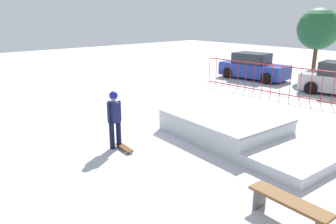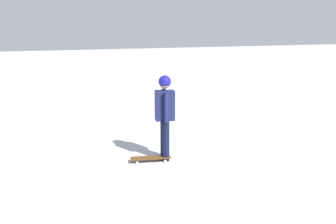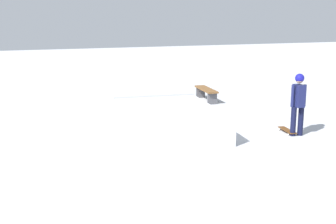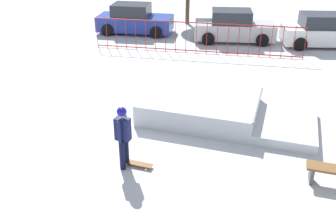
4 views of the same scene
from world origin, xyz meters
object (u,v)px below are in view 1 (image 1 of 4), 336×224
skateboard (124,148)px  park_bench (289,205)px  skater (114,115)px  parked_car_blue (253,67)px  skate_ramp (235,130)px  distant_tree (318,29)px

skateboard → park_bench: park_bench is taller
skater → parked_car_blue: (-3.83, 12.42, -0.28)m
skate_ramp → park_bench: 4.37m
park_bench → parked_car_blue: bearing=127.4°
skateboard → parked_car_blue: size_ratio=0.19×
skate_ramp → skater: (-1.91, -3.21, 0.69)m
park_bench → parked_car_blue: parked_car_blue is taller
skate_ramp → skateboard: 3.52m
skater → parked_car_blue: bearing=-67.0°
park_bench → parked_car_blue: 15.05m
skateboard → park_bench: 5.01m
skater → distant_tree: distant_tree is taller
skate_ramp → skateboard: bearing=-113.0°
skater → park_bench: 5.36m
park_bench → distant_tree: size_ratio=0.38×
distant_tree → skateboard: bearing=-83.6°
skate_ramp → distant_tree: 12.71m
skate_ramp → park_bench: bearing=-35.0°
skater → park_bench: skater is taller
skate_ramp → skateboard: size_ratio=6.83×
parked_car_blue → distant_tree: distant_tree is taller
skateboard → parked_car_blue: bearing=-66.0°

